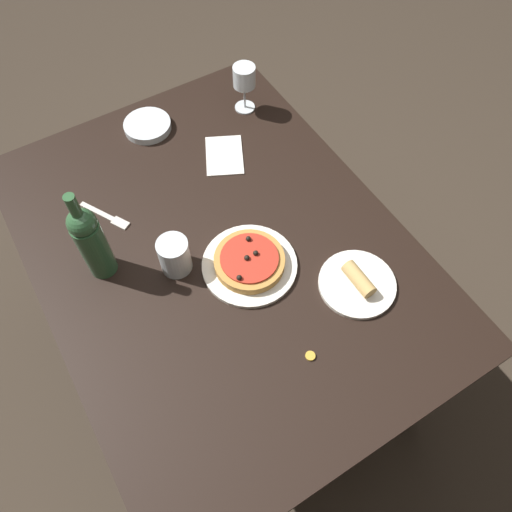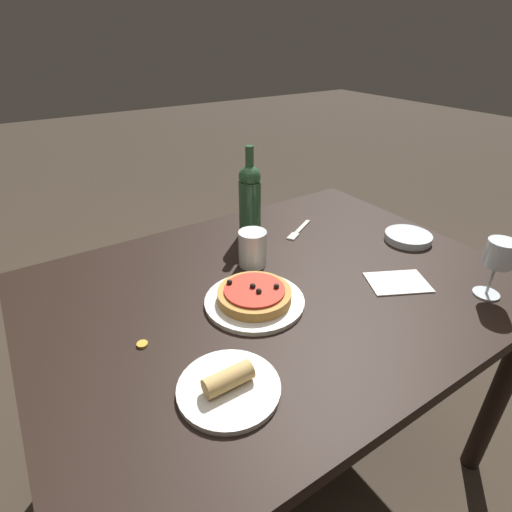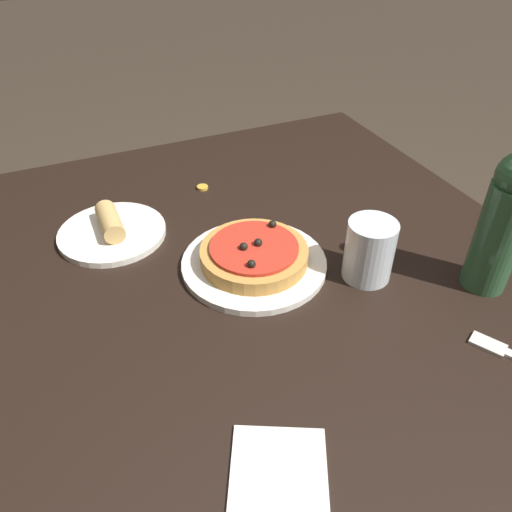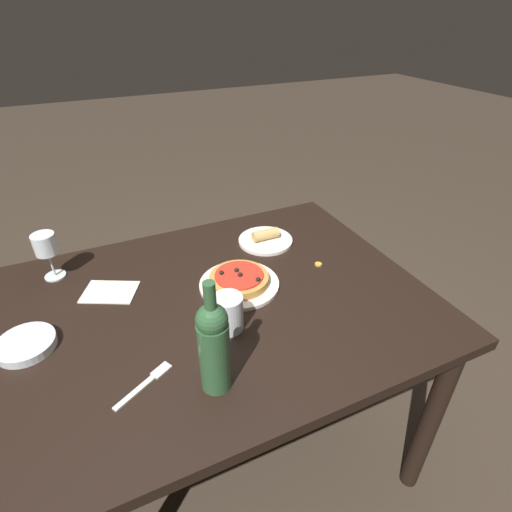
# 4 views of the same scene
# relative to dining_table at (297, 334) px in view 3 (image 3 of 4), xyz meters

# --- Properties ---
(dining_table) EXTENTS (1.27, 0.94, 0.74)m
(dining_table) POSITION_rel_dining_table_xyz_m (0.00, 0.00, 0.00)
(dining_table) COLOR black
(dining_table) RESTS_ON ground_plane
(dinner_plate) EXTENTS (0.25, 0.25, 0.01)m
(dinner_plate) POSITION_rel_dining_table_xyz_m (-0.10, -0.04, 0.10)
(dinner_plate) COLOR white
(dinner_plate) RESTS_ON dining_table
(pizza) EXTENTS (0.18, 0.18, 0.04)m
(pizza) POSITION_rel_dining_table_xyz_m (-0.10, -0.04, 0.12)
(pizza) COLOR #BC843D
(pizza) RESTS_ON dinner_plate
(wine_bottle) EXTENTS (0.07, 0.07, 0.30)m
(wine_bottle) POSITION_rel_dining_table_xyz_m (0.10, 0.29, 0.22)
(wine_bottle) COLOR #2D5633
(wine_bottle) RESTS_ON dining_table
(water_cup) EXTENTS (0.08, 0.08, 0.10)m
(water_cup) POSITION_rel_dining_table_xyz_m (-0.00, 0.12, 0.14)
(water_cup) COLOR silver
(water_cup) RESTS_ON dining_table
(side_plate) EXTENTS (0.20, 0.20, 0.05)m
(side_plate) POSITION_rel_dining_table_xyz_m (-0.29, -0.24, 0.10)
(side_plate) COLOR white
(side_plate) RESTS_ON dining_table
(paper_napkin) EXTENTS (0.19, 0.17, 0.00)m
(paper_napkin) POSITION_rel_dining_table_xyz_m (0.28, -0.17, 0.09)
(paper_napkin) COLOR silver
(paper_napkin) RESTS_ON dining_table
(bottle_cap) EXTENTS (0.02, 0.02, 0.01)m
(bottle_cap) POSITION_rel_dining_table_xyz_m (-0.39, -0.03, 0.09)
(bottle_cap) COLOR gold
(bottle_cap) RESTS_ON dining_table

